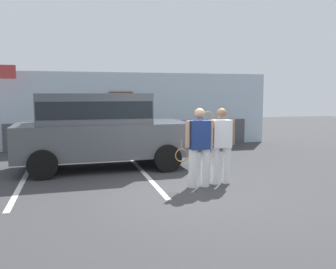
{
  "coord_description": "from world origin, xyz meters",
  "views": [
    {
      "loc": [
        -2.3,
        -7.23,
        2.07
      ],
      "look_at": [
        -0.02,
        1.2,
        1.05
      ],
      "focal_mm": 38.56,
      "sensor_mm": 36.0,
      "label": 1
    }
  ],
  "objects_px": {
    "parked_suv": "(99,127)",
    "tennis_player_man": "(199,146)",
    "potted_plant_by_porch": "(194,138)",
    "tennis_player_woman": "(221,144)",
    "potted_plant_secondary": "(210,134)"
  },
  "relations": [
    {
      "from": "potted_plant_by_porch",
      "to": "potted_plant_secondary",
      "type": "xyz_separation_m",
      "value": [
        0.75,
        0.32,
        0.07
      ]
    },
    {
      "from": "parked_suv",
      "to": "potted_plant_secondary",
      "type": "bearing_deg",
      "value": 32.36
    },
    {
      "from": "potted_plant_by_porch",
      "to": "potted_plant_secondary",
      "type": "bearing_deg",
      "value": 22.93
    },
    {
      "from": "tennis_player_man",
      "to": "potted_plant_by_porch",
      "type": "bearing_deg",
      "value": -110.57
    },
    {
      "from": "parked_suv",
      "to": "tennis_player_woman",
      "type": "bearing_deg",
      "value": -45.02
    },
    {
      "from": "tennis_player_man",
      "to": "potted_plant_by_porch",
      "type": "xyz_separation_m",
      "value": [
        1.71,
        5.15,
        -0.48
      ]
    },
    {
      "from": "potted_plant_by_porch",
      "to": "parked_suv",
      "type": "bearing_deg",
      "value": -144.79
    },
    {
      "from": "parked_suv",
      "to": "potted_plant_secondary",
      "type": "height_order",
      "value": "parked_suv"
    },
    {
      "from": "tennis_player_woman",
      "to": "potted_plant_by_porch",
      "type": "distance_m",
      "value": 5.16
    },
    {
      "from": "potted_plant_by_porch",
      "to": "potted_plant_secondary",
      "type": "distance_m",
      "value": 0.82
    },
    {
      "from": "parked_suv",
      "to": "tennis_player_woman",
      "type": "height_order",
      "value": "parked_suv"
    },
    {
      "from": "parked_suv",
      "to": "tennis_player_man",
      "type": "height_order",
      "value": "parked_suv"
    },
    {
      "from": "tennis_player_man",
      "to": "potted_plant_secondary",
      "type": "bearing_deg",
      "value": -116.45
    },
    {
      "from": "parked_suv",
      "to": "tennis_player_man",
      "type": "relative_size",
      "value": 2.67
    },
    {
      "from": "parked_suv",
      "to": "potted_plant_by_porch",
      "type": "distance_m",
      "value": 4.53
    }
  ]
}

